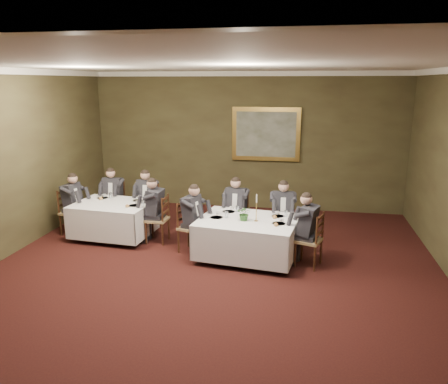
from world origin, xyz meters
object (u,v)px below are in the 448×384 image
(diner_main_endright, at_px, (309,239))
(centerpiece, at_px, (244,213))
(painting, at_px, (266,134))
(diner_sec_endleft, at_px, (72,211))
(diner_main_endleft, at_px, (191,226))
(chair_sec_endleft, at_px, (73,221))
(diner_sec_endright, at_px, (157,218))
(table_second, at_px, (114,217))
(chair_main_endright, at_px, (309,251))
(chair_main_backright, at_px, (282,231))
(candlestick, at_px, (256,211))
(diner_main_backleft, at_px, (236,216))
(chair_main_endleft, at_px, (191,237))
(table_main, at_px, (248,235))
(chair_sec_backleft, at_px, (115,212))
(diner_sec_backleft, at_px, (114,203))
(chair_main_backleft, at_px, (237,226))
(chair_sec_endright, at_px, (158,229))
(diner_main_backright, at_px, (282,220))
(chair_sec_backright, at_px, (149,215))
(diner_sec_backright, at_px, (148,206))

(diner_main_endright, bearing_deg, centerpiece, 104.17)
(painting, bearing_deg, diner_sec_endleft, -145.37)
(diner_main_endleft, distance_m, chair_sec_endleft, 2.89)
(diner_sec_endright, xyz_separation_m, diner_sec_endleft, (-1.99, 0.15, 0.00))
(table_second, bearing_deg, chair_main_endright, -10.32)
(chair_main_backright, relative_size, diner_sec_endright, 0.74)
(candlestick, bearing_deg, table_second, 168.02)
(diner_main_backleft, height_order, painting, painting)
(chair_main_endleft, distance_m, diner_sec_endleft, 2.86)
(table_main, height_order, chair_sec_backleft, chair_sec_backleft)
(table_second, height_order, chair_sec_endleft, chair_sec_endleft)
(chair_main_backright, bearing_deg, centerpiece, 50.90)
(diner_sec_backleft, distance_m, diner_sec_endleft, 0.99)
(chair_sec_backleft, relative_size, painting, 0.58)
(chair_main_backleft, relative_size, diner_sec_endleft, 0.74)
(diner_sec_backleft, relative_size, diner_sec_endleft, 1.00)
(chair_sec_endright, distance_m, candlestick, 2.29)
(diner_main_backleft, relative_size, centerpiece, 4.51)
(table_main, relative_size, diner_main_endleft, 1.47)
(diner_main_backleft, relative_size, diner_sec_endleft, 1.00)
(chair_main_backleft, height_order, diner_main_endleft, diner_main_endleft)
(table_main, relative_size, diner_sec_endleft, 1.47)
(chair_main_endleft, bearing_deg, chair_sec_endright, -99.84)
(diner_main_endleft, bearing_deg, diner_sec_backleft, -105.50)
(chair_main_endright, xyz_separation_m, diner_sec_backleft, (-4.45, 1.58, 0.23))
(table_second, distance_m, painting, 4.34)
(chair_main_backright, bearing_deg, diner_main_backright, 90.00)
(diner_sec_endleft, height_order, painting, painting)
(candlestick, bearing_deg, diner_sec_backleft, 156.72)
(diner_main_endleft, height_order, chair_sec_backright, diner_main_endleft)
(table_main, bearing_deg, diner_sec_backleft, 156.65)
(table_main, bearing_deg, chair_sec_backright, 150.74)
(diner_main_endleft, bearing_deg, candlestick, 95.61)
(diner_main_backleft, relative_size, diner_sec_endright, 1.00)
(diner_sec_backleft, bearing_deg, table_main, 155.44)
(diner_sec_endleft, bearing_deg, table_main, 85.65)
(chair_main_backleft, bearing_deg, diner_main_backright, 179.14)
(diner_main_backleft, relative_size, diner_sec_backright, 1.00)
(chair_main_endright, bearing_deg, painting, 35.69)
(diner_sec_backright, relative_size, chair_sec_endright, 1.35)
(chair_main_backleft, distance_m, chair_sec_endright, 1.65)
(painting, bearing_deg, diner_main_backright, -76.69)
(chair_main_backright, height_order, diner_sec_endleft, diner_sec_endleft)
(chair_main_backleft, relative_size, chair_main_endleft, 1.00)
(table_second, xyz_separation_m, painting, (2.95, 2.80, 1.51))
(diner_main_endright, xyz_separation_m, diner_sec_backleft, (-4.44, 1.58, 0.00))
(diner_sec_backright, bearing_deg, diner_main_endright, 159.45)
(diner_main_backright, height_order, centerpiece, diner_main_backright)
(diner_main_endright, distance_m, diner_sec_backright, 3.90)
(diner_main_backright, xyz_separation_m, chair_sec_endright, (-2.55, -0.33, -0.23))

